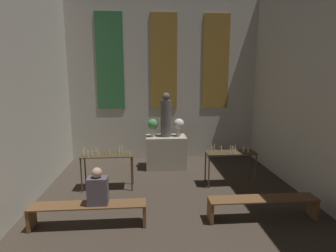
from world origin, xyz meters
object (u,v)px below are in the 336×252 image
Objects in this scene: statue at (166,116)px; flower_vase_right at (179,125)px; pew_back_left at (88,210)px; altar at (166,152)px; candle_rack_right at (230,156)px; flower_vase_left at (153,125)px; person_seated at (98,188)px; candle_rack_left at (107,159)px; pew_back_right at (263,203)px.

statue reaches higher than flower_vase_right.
pew_back_left is at bearing -122.73° from flower_vase_right.
altar is 0.96× the size of candle_rack_right.
pew_back_left is (-1.65, -3.18, -1.26)m from statue.
flower_vase_left is 3.41m from person_seated.
altar is 2.15m from candle_rack_left.
pew_back_right is at bearing -57.27° from flower_vase_left.
candle_rack_left is 1.00× the size of candle_rack_right.
candle_rack_right is 3.46m from person_seated.
statue is at bearing 65.24° from person_seated.
candle_rack_right reaches higher than altar.
flower_vase_left reaches higher than altar.
flower_vase_right is (0.39, 0.00, 0.83)m from altar.
flower_vase_right is at bearing 37.10° from candle_rack_left.
flower_vase_right is at bearing 57.27° from pew_back_left.
flower_vase_right is at bearing 128.05° from candle_rack_right.
candle_rack_left reaches higher than pew_back_left.
person_seated is (0.09, -1.71, -0.01)m from candle_rack_left.
candle_rack_left reaches higher than pew_back_right.
flower_vase_left reaches higher than person_seated.
person_seated reaches higher than pew_back_right.
flower_vase_right reaches higher than pew_back_right.
flower_vase_left and flower_vase_right have the same top height.
pew_back_left is 3.03× the size of person_seated.
flower_vase_right reaches higher than altar.
flower_vase_left reaches higher than pew_back_left.
flower_vase_left reaches higher than candle_rack_left.
candle_rack_left is (-1.55, -1.47, -0.83)m from statue.
statue reaches higher than altar.
pew_back_left is at bearing -151.85° from candle_rack_right.
person_seated is (-1.47, -3.18, 0.25)m from altar.
pew_back_right is at bearing -68.35° from flower_vase_right.
candle_rack_left is at bearing 86.66° from pew_back_left.
candle_rack_left is at bearing 151.93° from pew_back_right.
pew_back_left is at bearing -111.65° from flower_vase_left.
statue is 3.80m from pew_back_right.
pew_back_left is 0.45m from person_seated.
statue is 1.89× the size of person_seated.
flower_vase_right is at bearing 0.00° from flower_vase_left.
flower_vase_left is at bearing 180.00° from statue.
statue is 3.60m from person_seated.
pew_back_right is at bearing -86.28° from candle_rack_right.
pew_back_left is at bearing -180.00° from person_seated.
flower_vase_left is 0.43× the size of candle_rack_right.
pew_back_left is (-3.19, -1.71, -0.42)m from candle_rack_right.
candle_rack_right reaches higher than candle_rack_left.
candle_rack_right is at bearing -0.01° from candle_rack_left.
flower_vase_left is 0.78m from flower_vase_right.
statue reaches higher than person_seated.
person_seated reaches higher than pew_back_left.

